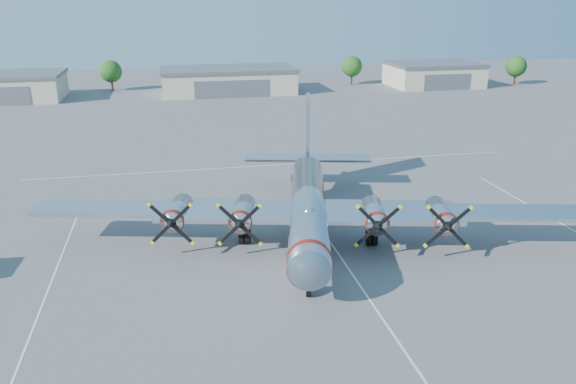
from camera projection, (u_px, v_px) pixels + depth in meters
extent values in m
plane|color=#5C5C5F|center=(334.00, 248.00, 46.67)|extent=(260.00, 260.00, 0.00)
cube|color=silver|center=(41.00, 307.00, 37.77)|extent=(0.15, 40.00, 0.01)
cube|color=silver|center=(353.00, 276.00, 42.04)|extent=(0.15, 40.00, 0.01)
cube|color=silver|center=(278.00, 165.00, 69.77)|extent=(60.00, 0.15, 0.01)
cube|color=#BFB498|center=(5.00, 88.00, 112.91)|extent=(22.00, 14.00, 4.80)
cube|color=slate|center=(3.00, 75.00, 112.02)|extent=(22.60, 14.60, 0.60)
cube|color=#BFB498|center=(228.00, 82.00, 121.65)|extent=(28.00, 14.00, 4.80)
cube|color=slate|center=(228.00, 69.00, 120.76)|extent=(28.60, 14.60, 0.60)
cube|color=slate|center=(232.00, 89.00, 115.33)|extent=(15.40, 0.20, 3.60)
cube|color=#BFB498|center=(433.00, 76.00, 130.98)|extent=(20.00, 14.00, 4.80)
cube|color=slate|center=(434.00, 64.00, 130.09)|extent=(20.60, 14.60, 0.60)
cube|color=slate|center=(447.00, 82.00, 124.66)|extent=(11.00, 0.20, 3.60)
cylinder|color=#382619|center=(112.00, 84.00, 124.52)|extent=(0.50, 0.50, 2.80)
sphere|color=#174313|center=(111.00, 71.00, 123.58)|extent=(4.80, 4.80, 4.80)
cylinder|color=#382619|center=(352.00, 79.00, 133.36)|extent=(0.50, 0.50, 2.80)
sphere|color=#174313|center=(352.00, 66.00, 132.42)|extent=(4.80, 4.80, 4.80)
cylinder|color=#382619|center=(515.00, 79.00, 133.35)|extent=(0.50, 0.50, 2.80)
sphere|color=#174313|center=(516.00, 66.00, 132.41)|extent=(4.80, 4.80, 4.80)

